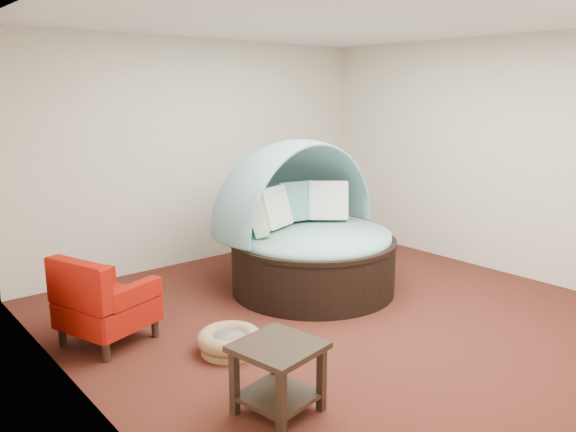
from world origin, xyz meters
TOP-DOWN VIEW (x-y plane):
  - floor at (0.00, 0.00)m, footprint 5.00×5.00m
  - wall_back at (0.00, 2.50)m, footprint 5.00×0.00m
  - wall_left at (-2.50, 0.00)m, footprint 0.00×5.00m
  - wall_right at (2.50, 0.00)m, footprint 0.00×5.00m
  - ceiling at (0.00, 0.00)m, footprint 5.00×5.00m
  - canopy_daybed at (0.26, 0.79)m, footprint 2.04×1.94m
  - pet_basket at (-1.30, -0.00)m, footprint 0.68×0.68m
  - red_armchair at (-2.05, 0.83)m, footprint 0.88×0.88m
  - side_table at (-1.56, -0.98)m, footprint 0.61×0.61m

SIDE VIEW (x-z plane):
  - floor at x=0.00m, z-range 0.00..0.00m
  - pet_basket at x=-1.30m, z-range 0.00..0.20m
  - side_table at x=-1.56m, z-range 0.07..0.58m
  - red_armchair at x=-2.05m, z-range -0.03..0.78m
  - canopy_daybed at x=0.26m, z-range -0.06..1.60m
  - wall_back at x=0.00m, z-range -1.10..3.90m
  - wall_left at x=-2.50m, z-range -1.10..3.90m
  - wall_right at x=2.50m, z-range -1.10..3.90m
  - ceiling at x=0.00m, z-range 2.80..2.80m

